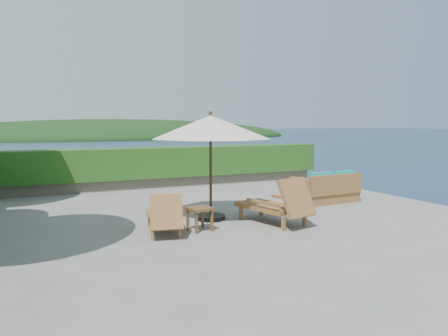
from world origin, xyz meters
name	(u,v)px	position (x,y,z in m)	size (l,w,h in m)	color
ground	(227,220)	(0.00, 0.00, 0.00)	(12.00, 12.00, 0.00)	gray
foundation	(227,286)	(0.00, 0.00, -1.55)	(12.00, 12.00, 3.00)	#5E544A
offshore_island	(117,138)	(25.00, 140.00, -3.00)	(126.00, 57.60, 12.60)	black
planter_wall_far	(157,182)	(0.00, 5.60, 0.18)	(12.00, 0.60, 0.36)	#70685A
hedge_far	(157,162)	(0.00, 5.60, 0.85)	(12.40, 0.90, 1.00)	#1F4914
patio_umbrella	(211,128)	(-0.30, 0.22, 2.08)	(2.92, 2.92, 2.46)	black
lounge_left	(164,216)	(-1.64, -0.56, 0.36)	(0.90, 1.58, 0.86)	#8F5F34
lounge_right	(277,204)	(0.84, -0.78, 0.44)	(1.13, 1.94, 1.05)	#8F5F34
side_table	(200,211)	(-0.91, -0.63, 0.40)	(0.52, 0.52, 0.49)	brown
wicker_loveseat	(327,190)	(3.46, 0.86, 0.34)	(1.85, 1.03, 0.88)	#8F5F34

